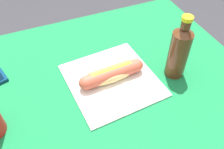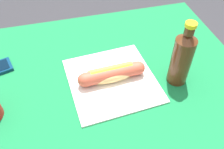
# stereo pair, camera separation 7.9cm
# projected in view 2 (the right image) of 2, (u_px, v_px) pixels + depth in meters

# --- Properties ---
(dining_table) EXTENTS (1.07, 0.77, 0.74)m
(dining_table) POSITION_uv_depth(u_px,v_px,m) (93.00, 106.00, 0.93)
(dining_table) COLOR brown
(dining_table) RESTS_ON ground
(paper_wrapper) EXTENTS (0.30, 0.31, 0.01)m
(paper_wrapper) POSITION_uv_depth(u_px,v_px,m) (112.00, 80.00, 0.81)
(paper_wrapper) COLOR silver
(paper_wrapper) RESTS_ON dining_table
(hot_dog) EXTENTS (0.23, 0.06, 0.05)m
(hot_dog) POSITION_uv_depth(u_px,v_px,m) (112.00, 74.00, 0.79)
(hot_dog) COLOR #E5BC75
(hot_dog) RESTS_ON paper_wrapper
(soda_bottle) EXTENTS (0.06, 0.06, 0.23)m
(soda_bottle) POSITION_uv_depth(u_px,v_px,m) (182.00, 58.00, 0.75)
(soda_bottle) COLOR #4C2814
(soda_bottle) RESTS_ON dining_table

